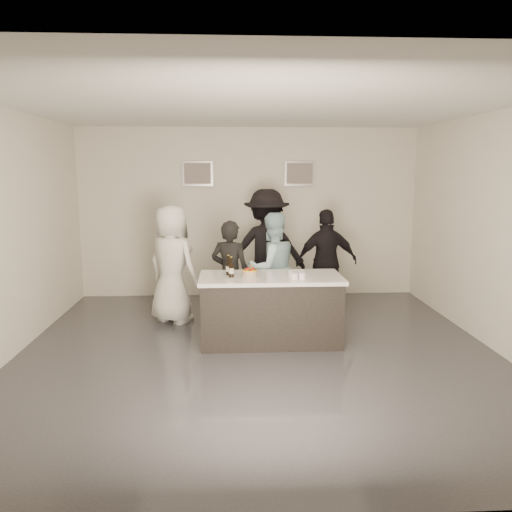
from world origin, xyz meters
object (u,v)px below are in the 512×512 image
at_px(cake, 250,273).
at_px(person_main_black, 230,274).
at_px(beer_bottle_b, 231,267).
at_px(bar_counter, 271,309).
at_px(person_guest_left, 172,264).
at_px(person_guest_back, 266,249).
at_px(person_guest_right, 327,262).
at_px(beer_bottle_a, 228,265).
at_px(person_main_blue, 272,269).

height_order(cake, person_main_black, person_main_black).
bearing_deg(beer_bottle_b, bar_counter, 6.46).
height_order(person_main_black, person_guest_left, person_guest_left).
relative_size(bar_counter, cake, 9.47).
relative_size(cake, person_guest_left, 0.11).
height_order(beer_bottle_b, person_guest_back, person_guest_back).
relative_size(bar_counter, beer_bottle_b, 7.15).
relative_size(bar_counter, person_guest_back, 0.95).
bearing_deg(person_guest_right, person_main_black, 18.35).
distance_m(cake, person_guest_left, 1.50).
xyz_separation_m(bar_counter, person_main_black, (-0.53, 0.72, 0.33)).
xyz_separation_m(person_main_black, person_guest_back, (0.60, 0.98, 0.20)).
height_order(cake, person_guest_left, person_guest_left).
xyz_separation_m(beer_bottle_a, beer_bottle_b, (0.04, -0.13, 0.00)).
height_order(cake, beer_bottle_a, beer_bottle_a).
xyz_separation_m(beer_bottle_b, person_guest_back, (0.58, 1.75, -0.05)).
bearing_deg(beer_bottle_a, person_guest_left, 132.77).
bearing_deg(bar_counter, person_guest_right, 53.08).
bearing_deg(person_guest_right, person_guest_left, 4.68).
height_order(beer_bottle_b, person_main_blue, person_main_blue).
distance_m(beer_bottle_a, person_main_black, 0.69).
distance_m(person_guest_left, person_guest_back, 1.62).
bearing_deg(person_main_black, beer_bottle_b, 109.80).
xyz_separation_m(beer_bottle_a, person_main_blue, (0.64, 0.78, -0.20)).
distance_m(beer_bottle_a, person_main_blue, 1.02).
bearing_deg(cake, person_main_blue, 67.32).
xyz_separation_m(person_guest_right, person_guest_back, (-0.93, 0.37, 0.15)).
bearing_deg(person_main_blue, bar_counter, 61.66).
distance_m(person_main_black, person_guest_back, 1.16).
height_order(bar_counter, person_guest_left, person_guest_left).
bearing_deg(person_guest_right, cake, 43.06).
relative_size(beer_bottle_a, person_guest_back, 0.13).
relative_size(person_main_blue, person_guest_left, 0.94).
height_order(bar_counter, person_guest_back, person_guest_back).
distance_m(beer_bottle_b, person_guest_back, 1.84).
bearing_deg(beer_bottle_b, person_main_blue, 56.67).
xyz_separation_m(person_main_blue, person_guest_back, (-0.02, 0.84, 0.15)).
bearing_deg(person_guest_back, person_guest_right, 164.21).
height_order(beer_bottle_a, person_guest_right, person_guest_right).
relative_size(beer_bottle_b, person_main_black, 0.17).
relative_size(cake, person_guest_back, 0.10).
relative_size(cake, person_main_black, 0.13).
distance_m(beer_bottle_b, person_guest_right, 2.05).
relative_size(person_main_blue, person_guest_back, 0.84).
distance_m(person_main_black, person_main_blue, 0.63).
distance_m(cake, person_main_blue, 0.94).
bearing_deg(person_main_blue, person_guest_left, -27.83).
height_order(beer_bottle_b, person_guest_left, person_guest_left).
distance_m(beer_bottle_b, person_guest_left, 1.37).
xyz_separation_m(beer_bottle_a, person_guest_right, (1.54, 1.24, -0.20)).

